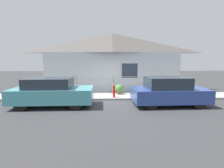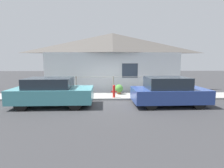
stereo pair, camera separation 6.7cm
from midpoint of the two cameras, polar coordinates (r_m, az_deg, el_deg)
ground_plane at (r=9.90m, az=0.90°, el=-5.40°), size 60.00×60.00×0.00m
sidewalk at (r=10.75m, az=0.70°, el=-4.05°), size 24.00×1.77×0.11m
house at (r=13.24m, az=0.29°, el=12.39°), size 9.95×2.23×4.26m
fence at (r=11.36m, az=0.57°, el=0.05°), size 4.90×0.10×1.13m
car_left at (r=9.02m, az=-18.79°, el=-2.50°), size 3.90×1.88×1.40m
car_right at (r=9.14m, az=18.13°, el=-2.38°), size 3.67×1.90×1.43m
fire_hydrant at (r=10.12m, az=0.85°, el=-2.26°), size 0.35×0.15×0.73m
potted_plant_near_hydrant at (r=11.14m, az=2.44°, el=-1.56°), size 0.52×0.52×0.62m
potted_plant_by_fence at (r=11.42m, az=-14.06°, el=-1.61°), size 0.40×0.40×0.57m
potted_plant_corner at (r=11.33m, az=14.37°, el=-1.83°), size 0.40×0.40×0.53m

